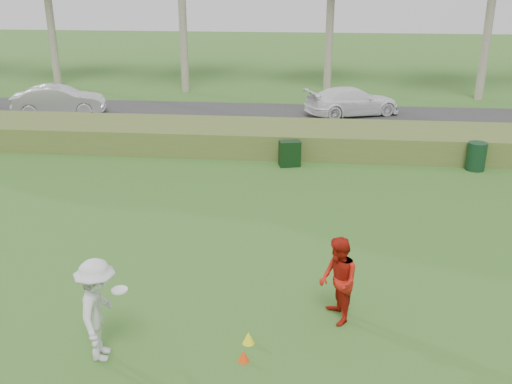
# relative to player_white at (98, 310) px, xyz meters

# --- Properties ---
(ground) EXTENTS (120.00, 120.00, 0.00)m
(ground) POSITION_rel_player_white_xyz_m (2.15, 0.84, -0.92)
(ground) COLOR #2D5E1F
(ground) RESTS_ON ground
(reed_strip) EXTENTS (80.00, 3.00, 0.90)m
(reed_strip) POSITION_rel_player_white_xyz_m (2.15, 12.84, -0.47)
(reed_strip) COLOR #4C6227
(reed_strip) RESTS_ON ground
(park_road) EXTENTS (80.00, 6.00, 0.06)m
(park_road) POSITION_rel_player_white_xyz_m (2.15, 17.84, -0.89)
(park_road) COLOR #2D2D2D
(park_road) RESTS_ON ground
(player_white) EXTENTS (0.96, 1.28, 1.85)m
(player_white) POSITION_rel_player_white_xyz_m (0.00, 0.00, 0.00)
(player_white) COLOR silver
(player_white) RESTS_ON ground
(player_red) EXTENTS (0.86, 0.98, 1.71)m
(player_red) POSITION_rel_player_white_xyz_m (4.04, 1.53, -0.07)
(player_red) COLOR #B21A0F
(player_red) RESTS_ON ground
(cone_orange) EXTENTS (0.19, 0.19, 0.21)m
(cone_orange) POSITION_rel_player_white_xyz_m (2.43, 0.12, -0.82)
(cone_orange) COLOR #FF430D
(cone_orange) RESTS_ON ground
(cone_yellow) EXTENTS (0.22, 0.22, 0.24)m
(cone_yellow) POSITION_rel_player_white_xyz_m (2.46, 0.63, -0.81)
(cone_yellow) COLOR #FFF41A
(cone_yellow) RESTS_ON ground
(utility_cabinet) EXTENTS (0.80, 0.61, 0.89)m
(utility_cabinet) POSITION_rel_player_white_xyz_m (2.69, 10.90, -0.48)
(utility_cabinet) COLOR black
(utility_cabinet) RESTS_ON ground
(trash_bin) EXTENTS (0.66, 0.66, 0.95)m
(trash_bin) POSITION_rel_player_white_xyz_m (8.96, 11.13, -0.45)
(trash_bin) COLOR #10311A
(trash_bin) RESTS_ON ground
(car_mid) EXTENTS (4.36, 2.47, 1.36)m
(car_mid) POSITION_rel_player_white_xyz_m (-8.39, 17.33, -0.19)
(car_mid) COLOR silver
(car_mid) RESTS_ON park_road
(car_right) EXTENTS (4.79, 3.44, 1.29)m
(car_right) POSITION_rel_player_white_xyz_m (5.22, 18.67, -0.22)
(car_right) COLOR white
(car_right) RESTS_ON park_road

